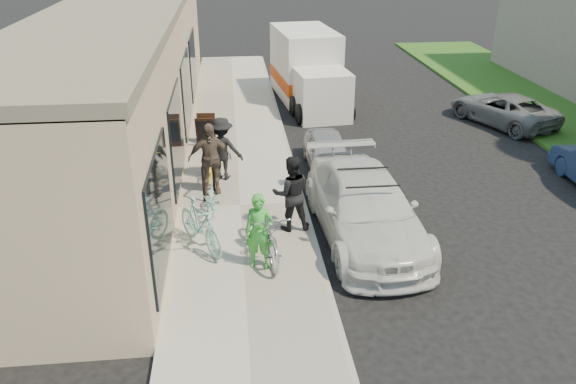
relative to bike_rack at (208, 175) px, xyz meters
name	(u,v)px	position (x,y,z in m)	size (l,w,h in m)	color
ground	(345,274)	(2.75, -3.57, -0.72)	(120.00, 120.00, 0.00)	black
sidewalk	(240,208)	(0.75, -0.57, -0.64)	(3.00, 34.00, 0.15)	#A9A698
curb	(304,205)	(2.30, -0.57, -0.65)	(0.12, 34.00, 0.13)	#9A948D
storefront	(126,78)	(-2.49, 4.42, 1.41)	(3.60, 20.00, 4.22)	#C8B08B
bike_rack	(208,175)	(0.00, 0.00, 0.00)	(0.30, 0.62, 0.94)	black
sandwich_board	(206,130)	(-0.18, 3.65, -0.09)	(0.60, 0.61, 0.93)	black
sedan_white	(365,207)	(3.45, -2.09, 0.00)	(2.24, 5.04, 1.48)	silver
sedan_silver	(328,153)	(3.28, 1.70, -0.20)	(1.22, 3.04, 1.03)	#A8A8AD
moving_truck	(308,71)	(3.63, 8.50, 0.48)	(2.60, 5.65, 2.69)	silver
far_car_gray	(503,109)	(9.99, 5.09, -0.17)	(1.80, 3.91, 1.09)	slate
tandem_bike	(266,232)	(1.22, -2.90, -0.03)	(0.72, 2.05, 1.08)	#AEAEB1
woman_rider	(259,232)	(1.07, -3.32, 0.22)	(0.57, 0.37, 1.57)	green
man_standing	(291,193)	(1.85, -1.84, 0.29)	(0.84, 0.65, 1.72)	black
cruiser_bike_a	(200,225)	(-0.11, -2.47, -0.03)	(0.51, 1.79, 1.08)	#87CABF
cruiser_bike_b	(211,203)	(0.09, -1.18, -0.17)	(0.53, 1.52, 0.80)	#87CABF
cruiser_bike_c	(214,160)	(0.11, 1.29, -0.12)	(0.42, 1.48, 0.89)	yellow
bystander_a	(222,149)	(0.35, 1.07, 0.28)	(1.09, 0.63, 1.69)	black
bystander_b	(210,159)	(0.05, 0.23, 0.35)	(1.07, 0.45, 1.83)	brown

